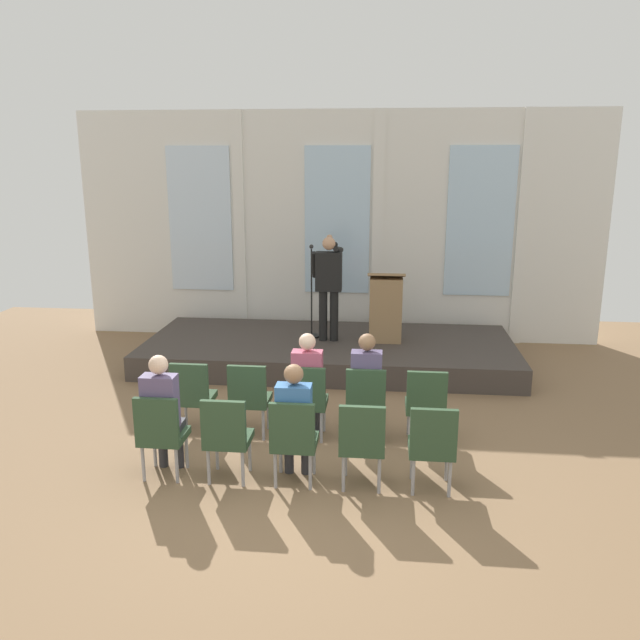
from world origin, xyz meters
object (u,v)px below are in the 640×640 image
at_px(chair_r1_c0, 161,431).
at_px(audience_r1_c2, 295,417).
at_px(audience_r1_c0, 162,409).
at_px(chair_r1_c2, 294,437).
at_px(speaker, 329,281).
at_px(chair_r0_c4, 426,402).
at_px(chair_r0_c0, 193,393).
at_px(chair_r1_c1, 227,434).
at_px(chair_r0_c3, 366,399).
at_px(chair_r0_c2, 307,397).
at_px(chair_r1_c3, 362,440).
at_px(lectern, 386,308).
at_px(mic_stand, 312,317).
at_px(audience_r0_c2, 308,380).
at_px(chair_r1_c4, 432,443).
at_px(audience_r0_c3, 366,381).
at_px(chair_r0_c1, 249,395).

xyz_separation_m(chair_r1_c0, audience_r1_c2, (1.40, 0.08, 0.19)).
height_order(audience_r1_c0, chair_r1_c2, audience_r1_c0).
bearing_deg(speaker, chair_r0_c4, -64.90).
height_order(chair_r0_c0, chair_r1_c1, same).
bearing_deg(chair_r0_c3, audience_r1_c2, -124.03).
xyz_separation_m(chair_r0_c2, chair_r1_c3, (0.70, -1.12, 0.00)).
bearing_deg(chair_r1_c1, chair_r1_c2, 0.00).
height_order(chair_r0_c2, chair_r1_c2, same).
height_order(lectern, chair_r1_c1, lectern).
distance_m(mic_stand, audience_r0_c2, 3.12).
relative_size(speaker, audience_r1_c0, 1.27).
relative_size(speaker, audience_r0_c2, 1.30).
xyz_separation_m(chair_r0_c3, chair_r1_c3, (0.00, -1.12, 0.00)).
height_order(chair_r0_c3, chair_r1_c4, same).
xyz_separation_m(speaker, chair_r1_c2, (0.02, -4.14, -0.84)).
bearing_deg(chair_r0_c3, audience_r0_c3, 90.00).
xyz_separation_m(lectern, chair_r0_c1, (-1.61, -3.08, -0.40)).
bearing_deg(chair_r1_c0, audience_r1_c2, 3.39).
distance_m(chair_r0_c4, chair_r1_c3, 1.32).
height_order(audience_r0_c2, chair_r1_c3, audience_r0_c2).
distance_m(speaker, chair_r1_c2, 4.22).
relative_size(chair_r1_c3, chair_r1_c4, 1.00).
distance_m(audience_r0_c3, chair_r0_c4, 0.73).
height_order(chair_r1_c0, audience_r1_c0, audience_r1_c0).
distance_m(chair_r0_c4, chair_r1_c2, 1.79).
height_order(chair_r1_c0, chair_r1_c1, same).
xyz_separation_m(lectern, audience_r0_c3, (-0.21, -3.00, -0.20)).
bearing_deg(speaker, audience_r1_c2, -89.75).
height_order(audience_r0_c2, chair_r0_c3, audience_r0_c2).
distance_m(chair_r0_c0, audience_r0_c3, 2.11).
height_order(chair_r0_c3, chair_r1_c2, same).
distance_m(mic_stand, chair_r1_c2, 4.32).
distance_m(chair_r0_c0, chair_r1_c0, 1.12).
bearing_deg(audience_r0_c2, chair_r0_c0, -176.64).
xyz_separation_m(speaker, chair_r0_c1, (-0.68, -3.02, -0.84)).
relative_size(audience_r0_c2, chair_r0_c3, 1.39).
bearing_deg(chair_r1_c4, chair_r1_c3, 180.00).
height_order(speaker, mic_stand, speaker).
distance_m(lectern, chair_r1_c1, 4.51).
xyz_separation_m(audience_r0_c3, chair_r1_c2, (-0.70, -1.20, -0.20)).
bearing_deg(audience_r1_c2, speaker, 90.25).
distance_m(speaker, chair_r0_c2, 3.13).
bearing_deg(chair_r1_c4, speaker, 108.88).
bearing_deg(chair_r0_c3, chair_r0_c2, 180.00).
distance_m(audience_r0_c2, audience_r0_c3, 0.70).
relative_size(audience_r0_c3, audience_r1_c2, 1.02).
xyz_separation_m(speaker, chair_r0_c2, (0.02, -3.02, -0.84)).
height_order(chair_r0_c1, audience_r0_c3, audience_r0_c3).
relative_size(chair_r1_c2, chair_r1_c4, 1.00).
distance_m(audience_r0_c2, chair_r1_c2, 1.21).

